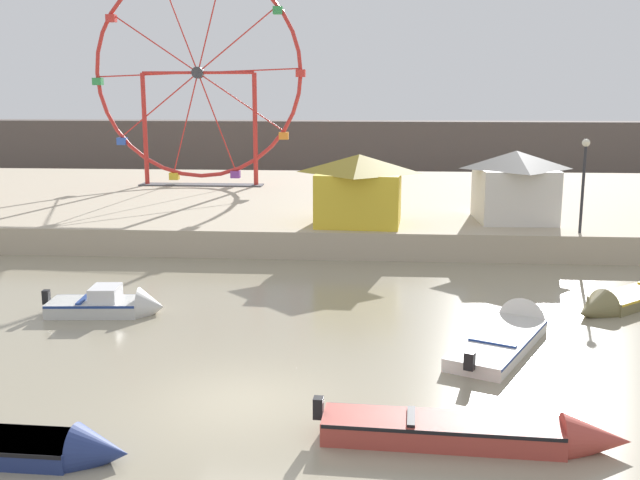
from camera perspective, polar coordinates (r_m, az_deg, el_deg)
name	(u,v)px	position (r m, az deg, el deg)	size (l,w,h in m)	color
ground_plane	(244,401)	(17.17, -5.96, -12.33)	(240.00, 240.00, 0.00)	gray
quay_promenade	(325,203)	(42.35, 0.36, 2.88)	(110.00, 24.14, 1.17)	#B7A88E
distant_town_skyline	(343,146)	(64.41, 1.77, 7.28)	(140.00, 3.00, 4.40)	#564C47
motorboat_pale_grey	(115,305)	(24.14, -15.65, -4.88)	(3.83, 1.60, 1.30)	silver
motorboat_white_red_stripe	(513,330)	(21.95, 14.73, -6.75)	(3.90, 5.92, 1.44)	silver
motorboat_navy_blue	(25,447)	(15.67, -21.94, -14.72)	(5.06, 1.29, 1.09)	navy
motorboat_faded_red	(488,433)	(15.42, 12.92, -14.38)	(6.26, 1.36, 1.07)	#B24238
motorboat_olive_wood	(625,300)	(26.01, 22.60, -4.33)	(5.20, 4.73, 1.16)	olive
ferris_wheel_red_frame	(198,76)	(46.00, -9.46, 12.44)	(13.04, 1.20, 13.21)	red
carnival_booth_white_ticket	(515,185)	(34.12, 14.89, 4.19)	(3.76, 3.93, 3.15)	silver
carnival_booth_yellow_awning	(359,188)	(32.16, 3.05, 4.06)	(4.17, 3.89, 3.07)	yellow
promenade_lamp_near	(584,172)	(31.81, 19.82, 5.01)	(0.32, 0.32, 3.86)	#2D2D33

